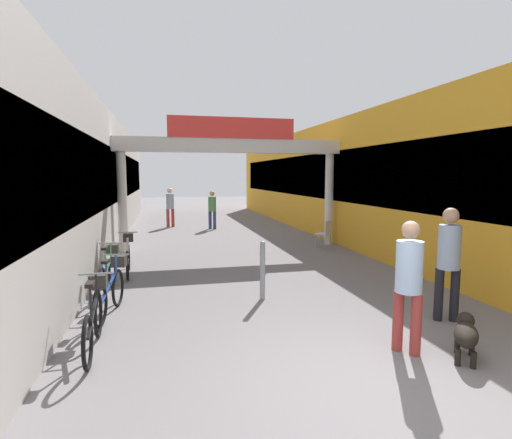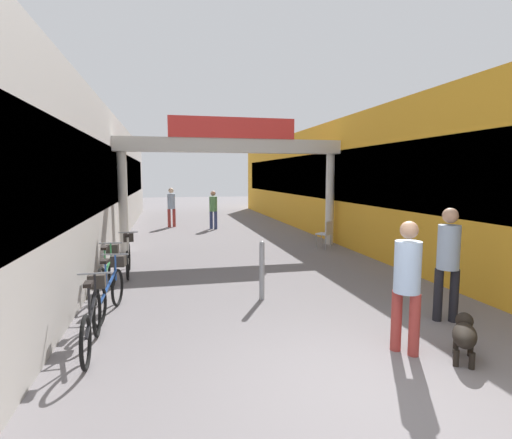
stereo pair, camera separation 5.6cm
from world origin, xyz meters
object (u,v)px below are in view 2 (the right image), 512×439
Objects in this scene: pedestrian_companion at (448,256)px; bicycle_silver_farthest at (128,256)px; bicycle_black_nearest at (93,317)px; bicycle_green_third at (108,272)px; dog_on_leash at (464,334)px; bicycle_blue_second at (111,288)px; bollard_post_metal at (262,270)px; cafe_chair_aluminium_nearer at (326,232)px; pedestrian_with_dog at (407,278)px; pedestrian_carrying_crate at (213,207)px; pedestrian_elderly_walking at (171,205)px.

pedestrian_companion is 6.89m from bicycle_silver_farthest.
bicycle_green_third is at bearing 93.29° from bicycle_black_nearest.
pedestrian_companion reaches higher than dog_on_leash.
pedestrian_companion is 6.24m from bicycle_green_third.
bicycle_blue_second is 1.28m from bicycle_green_third.
pedestrian_companion is at bearing 60.77° from dog_on_leash.
bollard_post_metal reaches higher than cafe_chair_aluminium_nearer.
bicycle_silver_farthest is at bearing 89.12° from bicycle_blue_second.
pedestrian_with_dog reaches higher than bicycle_green_third.
bicycle_green_third is at bearing 138.46° from pedestrian_with_dog.
bicycle_blue_second is 7.67m from cafe_chair_aluminium_nearer.
dog_on_leash is at bearing -50.76° from bicycle_silver_farthest.
pedestrian_carrying_crate is 6.28m from cafe_chair_aluminium_nearer.
bollard_post_metal is (-0.27, -10.19, -0.39)m from pedestrian_carrying_crate.
pedestrian_companion is at bearing -33.83° from bollard_post_metal.
bicycle_blue_second is 2.70m from bollard_post_metal.
pedestrian_with_dog is 2.99m from bollard_post_metal.
pedestrian_elderly_walking reaches higher than bollard_post_metal.
pedestrian_with_dog is 0.99× the size of pedestrian_elderly_walking.
pedestrian_companion is 1.09× the size of bicycle_silver_farthest.
bicycle_green_third is (-4.84, 4.06, 0.10)m from dog_on_leash.
dog_on_leash is 0.43× the size of bicycle_black_nearest.
pedestrian_elderly_walking is (-4.13, 13.05, -0.04)m from pedestrian_companion.
bicycle_green_third is 7.11m from cafe_chair_aluminium_nearer.
pedestrian_carrying_crate reaches higher than cafe_chair_aluminium_nearer.
pedestrian_elderly_walking is at bearing 82.26° from bicycle_green_third.
pedestrian_elderly_walking is at bearing 103.58° from dog_on_leash.
pedestrian_elderly_walking is (-2.82, 13.94, 0.01)m from pedestrian_with_dog.
pedestrian_with_dog is 12.88m from pedestrian_carrying_crate.
bicycle_blue_second is 1.89× the size of cafe_chair_aluminium_nearer.
dog_on_leash is at bearing -28.03° from pedestrian_with_dog.
bicycle_blue_second is at bearing -140.66° from cafe_chair_aluminium_nearer.
pedestrian_carrying_crate reaches higher than bicycle_silver_farthest.
bicycle_green_third reaches higher than cafe_chair_aluminium_nearer.
cafe_chair_aluminium_nearer is at bearing 55.28° from bollard_post_metal.
pedestrian_elderly_walking is at bearing 82.52° from bicycle_silver_farthest.
pedestrian_with_dog is 2.43× the size of dog_on_leash.
bicycle_green_third is at bearing -109.17° from pedestrian_carrying_crate.
pedestrian_elderly_walking is 1.05× the size of bicycle_silver_farthest.
pedestrian_with_dog is at bearing -104.76° from cafe_chair_aluminium_nearer.
bicycle_green_third is 3.09m from bollard_post_metal.
bicycle_black_nearest is (-4.05, 1.07, -0.58)m from pedestrian_with_dog.
bicycle_blue_second is (-5.31, 1.57, -0.63)m from pedestrian_companion.
dog_on_leash is at bearing -76.42° from pedestrian_elderly_walking.
pedestrian_companion reaches higher than pedestrian_carrying_crate.
pedestrian_carrying_crate is 10.80m from bicycle_blue_second.
cafe_chair_aluminium_nearer is (5.88, 2.04, 0.10)m from bicycle_silver_farthest.
bicycle_black_nearest reaches higher than dog_on_leash.
bicycle_blue_second is 0.99× the size of bicycle_green_third.
bicycle_silver_farthest is (-3.96, 5.28, -0.58)m from pedestrian_with_dog.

